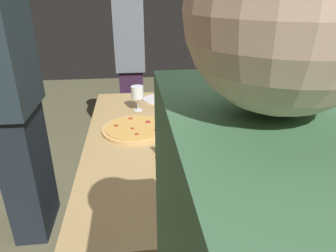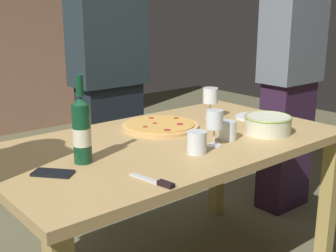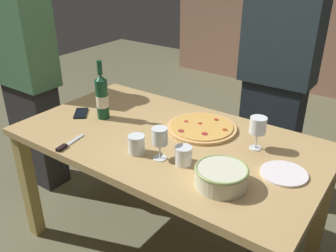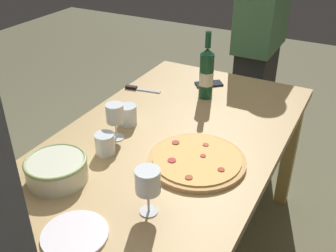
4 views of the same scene
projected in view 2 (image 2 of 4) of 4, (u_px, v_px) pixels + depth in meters
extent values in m
cube|color=tan|center=(168.00, 144.00, 2.02)|extent=(1.60, 0.90, 0.04)
cube|color=tan|center=(328.00, 203.00, 2.29)|extent=(0.07, 0.07, 0.71)
cube|color=tan|center=(217.00, 163.00, 2.87)|extent=(0.07, 0.07, 0.71)
cylinder|color=#DEAB67|center=(160.00, 126.00, 2.21)|extent=(0.38, 0.38, 0.02)
cylinder|color=gold|center=(160.00, 124.00, 2.20)|extent=(0.34, 0.34, 0.01)
cylinder|color=#AD2A27|center=(180.00, 124.00, 2.18)|extent=(0.03, 0.03, 0.00)
cylinder|color=#AF3126|center=(155.00, 123.00, 2.20)|extent=(0.02, 0.02, 0.00)
cylinder|color=#9B3027|center=(167.00, 130.00, 2.08)|extent=(0.03, 0.03, 0.00)
cylinder|color=#A43C1D|center=(176.00, 118.00, 2.30)|extent=(0.03, 0.03, 0.00)
cylinder|color=#B33D28|center=(145.00, 127.00, 2.14)|extent=(0.02, 0.02, 0.00)
cylinder|color=#A32E1B|center=(151.00, 118.00, 2.30)|extent=(0.03, 0.03, 0.00)
cylinder|color=beige|center=(268.00, 125.00, 2.10)|extent=(0.22, 0.22, 0.08)
torus|color=#95AD63|center=(268.00, 117.00, 2.09)|extent=(0.22, 0.22, 0.01)
cylinder|color=#124428|center=(82.00, 134.00, 1.69)|extent=(0.07, 0.07, 0.23)
cone|color=#124428|center=(80.00, 101.00, 1.66)|extent=(0.07, 0.07, 0.03)
cylinder|color=#124428|center=(79.00, 85.00, 1.64)|extent=(0.03, 0.03, 0.08)
cylinder|color=#E8E7C9|center=(82.00, 137.00, 1.70)|extent=(0.07, 0.07, 0.07)
cylinder|color=white|center=(210.00, 118.00, 2.39)|extent=(0.06, 0.06, 0.00)
cylinder|color=white|center=(210.00, 110.00, 2.38)|extent=(0.01, 0.01, 0.08)
cylinder|color=white|center=(210.00, 95.00, 2.36)|extent=(0.08, 0.08, 0.08)
cylinder|color=maroon|center=(210.00, 99.00, 2.36)|extent=(0.07, 0.07, 0.04)
cylinder|color=white|center=(214.00, 145.00, 1.93)|extent=(0.07, 0.07, 0.00)
cylinder|color=white|center=(214.00, 137.00, 1.92)|extent=(0.01, 0.01, 0.07)
cylinder|color=white|center=(215.00, 119.00, 1.90)|extent=(0.07, 0.07, 0.08)
cylinder|color=maroon|center=(214.00, 125.00, 1.90)|extent=(0.06, 0.06, 0.03)
cylinder|color=white|center=(228.00, 130.00, 2.01)|extent=(0.08, 0.08, 0.09)
cylinder|color=white|center=(197.00, 142.00, 1.82)|extent=(0.08, 0.08, 0.09)
cylinder|color=white|center=(254.00, 117.00, 2.40)|extent=(0.21, 0.21, 0.01)
cube|color=black|center=(53.00, 173.00, 1.60)|extent=(0.15, 0.16, 0.01)
cube|color=silver|center=(146.00, 179.00, 1.55)|extent=(0.04, 0.14, 0.01)
cube|color=black|center=(166.00, 184.00, 1.49)|extent=(0.03, 0.07, 0.02)
cube|color=#1C232C|center=(111.00, 149.00, 2.90)|extent=(0.39, 0.20, 0.86)
cube|color=#233137|center=(107.00, 32.00, 2.70)|extent=(0.46, 0.24, 0.64)
cube|color=#331C36|center=(285.00, 145.00, 2.98)|extent=(0.34, 0.20, 0.86)
cube|color=slate|center=(294.00, 30.00, 2.78)|extent=(0.40, 0.24, 0.65)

